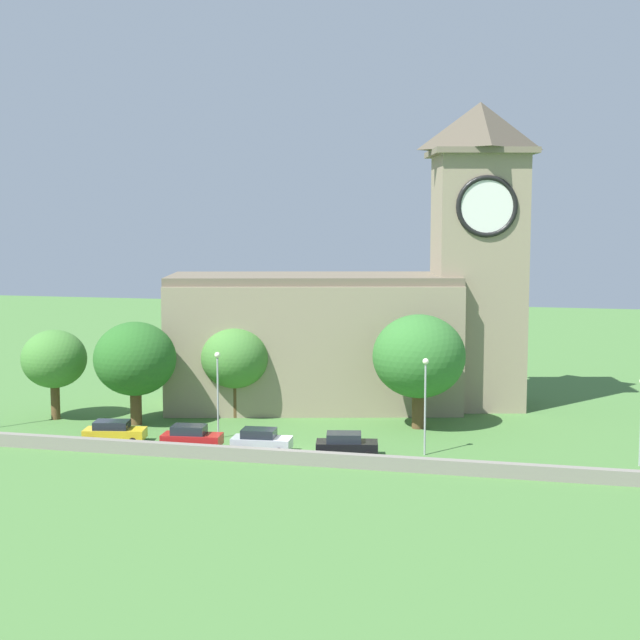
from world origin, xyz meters
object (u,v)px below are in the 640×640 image
object	(u,v)px
tree_churchyard	(135,359)
car_yellow	(114,432)
car_silver	(261,440)
car_black	(346,445)
church	(368,312)
tree_riverside_east	(419,357)
streetlamp_west_mid	(218,380)
tree_riverside_west	(54,359)
streetlamp_central	(425,391)
tree_by_tower	(235,358)
car_red	(191,437)

from	to	relation	value
tree_churchyard	car_yellow	bearing A→B (deg)	-80.85
car_yellow	car_silver	size ratio (longest dim) A/B	1.10
car_yellow	car_black	world-z (taller)	car_black
church	car_black	bearing A→B (deg)	-84.10
car_silver	tree_riverside_east	world-z (taller)	tree_riverside_east
streetlamp_west_mid	tree_riverside_west	xyz separation A→B (m)	(-15.47, 3.25, 0.58)
church	car_silver	distance (m)	20.40
car_yellow	streetlamp_central	bearing A→B (deg)	4.35
tree_riverside_west	tree_by_tower	size ratio (longest dim) A/B	0.99
tree_churchyard	car_red	bearing A→B (deg)	-42.20
tree_riverside_west	tree_by_tower	distance (m)	14.94
streetlamp_central	streetlamp_west_mid	bearing A→B (deg)	174.90
tree_by_tower	church	bearing A→B (deg)	37.25
tree_riverside_west	tree_by_tower	xyz separation A→B (m)	(14.33, 4.23, -0.03)
streetlamp_west_mid	tree_by_tower	world-z (taller)	tree_by_tower
streetlamp_west_mid	car_red	bearing A→B (deg)	-101.14
church	car_red	distance (m)	22.36
tree_riverside_east	tree_by_tower	size ratio (longest dim) A/B	1.20
streetlamp_west_mid	streetlamp_central	size ratio (longest dim) A/B	0.96
car_yellow	car_silver	distance (m)	11.55
car_red	tree_riverside_west	xyz separation A→B (m)	(-14.74, 7.00, 4.15)
car_black	streetlamp_central	xyz separation A→B (m)	(5.32, 1.78, 3.77)
car_silver	streetlamp_west_mid	xyz separation A→B (m)	(-4.46, 3.42, 3.60)
car_black	car_yellow	bearing A→B (deg)	179.90
car_silver	streetlamp_west_mid	size ratio (longest dim) A/B	0.66
car_silver	tree_churchyard	bearing A→B (deg)	153.23
car_black	streetlamp_central	world-z (taller)	streetlamp_central
car_red	streetlamp_west_mid	distance (m)	5.23
church	car_silver	bearing A→B (deg)	-103.15
tree_churchyard	streetlamp_central	bearing A→B (deg)	-10.19
tree_riverside_east	streetlamp_west_mid	bearing A→B (deg)	-154.17
car_red	church	bearing A→B (deg)	63.14
tree_riverside_west	tree_riverside_east	xyz separation A→B (m)	(29.86, 3.71, 0.74)
car_yellow	tree_churchyard	bearing A→B (deg)	99.15
church	car_yellow	size ratio (longest dim) A/B	6.83
car_black	streetlamp_west_mid	distance (m)	11.70
car_red	car_black	bearing A→B (deg)	2.72
car_silver	tree_churchyard	xyz separation A→B (m)	(-12.53, 6.32, 4.51)
car_silver	car_red	bearing A→B (deg)	-176.41
church	car_yellow	bearing A→B (deg)	-131.06
streetlamp_central	tree_by_tower	bearing A→B (deg)	152.50
church	car_silver	world-z (taller)	church
streetlamp_central	car_black	bearing A→B (deg)	-161.46
car_red	tree_riverside_west	distance (m)	16.83
church	car_silver	size ratio (longest dim) A/B	7.50
car_silver	tree_by_tower	xyz separation A→B (m)	(-5.61, 10.91, 4.15)
car_silver	car_black	xyz separation A→B (m)	(6.20, 0.22, 0.00)
streetlamp_central	tree_riverside_west	size ratio (longest dim) A/B	0.92
car_red	tree_riverside_east	bearing A→B (deg)	35.31
tree_riverside_west	tree_by_tower	bearing A→B (deg)	16.46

